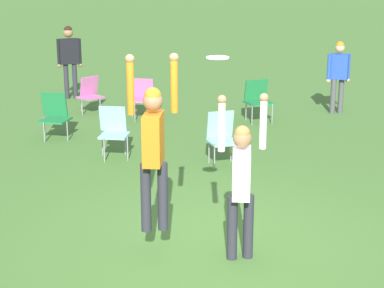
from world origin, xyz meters
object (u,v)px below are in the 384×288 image
camping_chair_2 (55,113)px  person_spectator_far (69,54)px  person_jumping (153,140)px  camping_chair_3 (90,92)px  frisbee (218,58)px  person_spectator_near (338,71)px  camping_chair_5 (258,97)px  camping_chair_1 (143,95)px  person_defending (241,175)px  camping_chair_0 (222,134)px  camping_chair_4 (114,128)px

camping_chair_2 → person_spectator_far: size_ratio=0.48×
person_jumping → camping_chair_3: person_jumping is taller
person_jumping → camping_chair_2: person_jumping is taller
frisbee → camping_chair_3: 8.32m
camping_chair_2 → person_spectator_near: size_ratio=0.54×
camping_chair_2 → camping_chair_5: camping_chair_5 is taller
camping_chair_1 → camping_chair_2: bearing=58.0°
person_defending → camping_chair_2: size_ratio=2.21×
person_jumping → camping_chair_2: bearing=27.8°
person_spectator_near → camping_chair_0: bearing=-102.4°
camping_chair_3 → camping_chair_4: size_ratio=0.90×
person_defending → camping_chair_2: bearing=-144.1°
camping_chair_5 → person_spectator_far: 5.19m
person_spectator_far → camping_chair_5: bearing=-47.4°
person_defending → frisbee: bearing=-93.8°
person_jumping → person_spectator_far: size_ratio=1.13×
camping_chair_5 → person_defending: bearing=61.3°
frisbee → person_spectator_far: (-1.39, 9.71, -1.23)m
camping_chair_4 → camping_chair_5: camping_chair_5 is taller
camping_chair_0 → person_spectator_far: bearing=-74.8°
camping_chair_1 → camping_chair_2: 2.33m
person_defending → person_spectator_far: person_defending is taller
camping_chair_0 → camping_chair_2: bearing=-46.2°
camping_chair_1 → person_spectator_far: person_spectator_far is taller
person_spectator_far → camping_chair_1: bearing=-66.1°
frisbee → camping_chair_1: frisbee is taller
person_jumping → camping_chair_0: size_ratio=2.27×
person_defending → camping_chair_4: size_ratio=2.18×
camping_chair_1 → camping_chair_3: 1.41m
frisbee → camping_chair_0: size_ratio=0.28×
frisbee → person_spectator_far: frisbee is taller
person_defending → camping_chair_5: person_defending is taller
person_defending → person_spectator_near: size_ratio=1.19×
camping_chair_2 → camping_chair_4: (1.02, -1.54, 0.03)m
camping_chair_2 → camping_chair_3: camping_chair_2 is taller
person_defending → camping_chair_4: person_defending is taller
person_jumping → camping_chair_0: person_jumping is taller
camping_chair_0 → person_spectator_far: (-2.37, 6.21, 0.59)m
camping_chair_4 → frisbee: bearing=120.2°
frisbee → camping_chair_3: size_ratio=0.31×
person_spectator_far → camping_chair_4: bearing=-90.5°
camping_chair_2 → camping_chair_5: 4.36m
camping_chair_0 → camping_chair_4: (-1.76, 0.85, -0.01)m
person_defending → person_jumping: bearing=-90.0°
camping_chair_3 → person_spectator_far: person_spectator_far is taller
person_jumping → camping_chair_3: size_ratio=2.56×
person_jumping → camping_chair_2: 5.87m
person_defending → camping_chair_4: (-1.06, 4.44, -0.51)m
person_defending → camping_chair_5: size_ratio=2.17×
person_defending → camping_chair_5: bearing=177.5°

